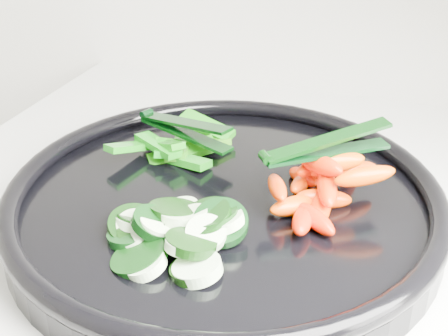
% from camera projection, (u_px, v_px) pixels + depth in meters
% --- Properties ---
extents(veggie_tray, '(0.47, 0.47, 0.04)m').
position_uv_depth(veggie_tray, '(224.00, 203.00, 0.54)').
color(veggie_tray, black).
rests_on(veggie_tray, counter).
extents(cucumber_pile, '(0.13, 0.12, 0.04)m').
position_uv_depth(cucumber_pile, '(169.00, 231.00, 0.48)').
color(cucumber_pile, black).
rests_on(cucumber_pile, veggie_tray).
extents(carrot_pile, '(0.11, 0.15, 0.06)m').
position_uv_depth(carrot_pile, '(321.00, 182.00, 0.52)').
color(carrot_pile, '#FF2A00').
rests_on(carrot_pile, veggie_tray).
extents(pepper_pile, '(0.10, 0.11, 0.03)m').
position_uv_depth(pepper_pile, '(180.00, 146.00, 0.60)').
color(pepper_pile, '#226E0A').
rests_on(pepper_pile, veggie_tray).
extents(tong_carrot, '(0.10, 0.08, 0.02)m').
position_uv_depth(tong_carrot, '(323.00, 147.00, 0.51)').
color(tong_carrot, black).
rests_on(tong_carrot, carrot_pile).
extents(tong_pepper, '(0.11, 0.06, 0.02)m').
position_uv_depth(tong_pepper, '(182.00, 127.00, 0.60)').
color(tong_pepper, black).
rests_on(tong_pepper, pepper_pile).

